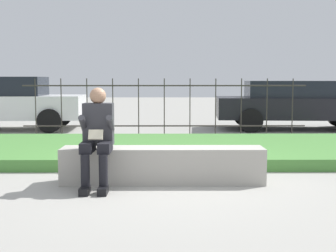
% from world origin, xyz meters
% --- Properties ---
extents(ground_plane, '(60.00, 60.00, 0.00)m').
position_xyz_m(ground_plane, '(0.00, 0.00, 0.00)').
color(ground_plane, '#9E9B93').
extents(stone_bench, '(2.69, 0.46, 0.48)m').
position_xyz_m(stone_bench, '(-0.02, 0.00, 0.21)').
color(stone_bench, '#ADA89E').
rests_on(stone_bench, ground_plane).
extents(person_seated_reader, '(0.42, 0.73, 1.28)m').
position_xyz_m(person_seated_reader, '(-0.85, -0.27, 0.70)').
color(person_seated_reader, black).
rests_on(person_seated_reader, ground_plane).
extents(grass_berm, '(8.70, 3.39, 0.19)m').
position_xyz_m(grass_berm, '(0.00, 2.39, 0.09)').
color(grass_berm, '#4C893D').
rests_on(grass_berm, ground_plane).
extents(iron_fence, '(6.70, 0.03, 1.40)m').
position_xyz_m(iron_fence, '(0.00, 4.89, 0.74)').
color(iron_fence, '#332D28').
rests_on(iron_fence, ground_plane).
extents(car_parked_left, '(4.04, 1.98, 1.45)m').
position_xyz_m(car_parked_left, '(-4.29, 6.69, 0.76)').
color(car_parked_left, silver).
rests_on(car_parked_left, ground_plane).
extents(car_parked_right, '(4.54, 2.12, 1.34)m').
position_xyz_m(car_parked_right, '(3.64, 6.73, 0.72)').
color(car_parked_right, black).
rests_on(car_parked_right, ground_plane).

